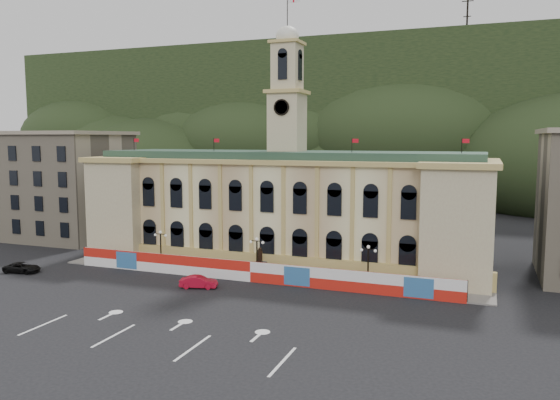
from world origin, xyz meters
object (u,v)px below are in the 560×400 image
at_px(black_suv, 22,268).
at_px(statue, 260,267).
at_px(red_sedan, 199,282).
at_px(lamp_center, 257,254).

bearing_deg(black_suv, statue, -81.70).
bearing_deg(black_suv, red_sedan, -95.38).
xyz_separation_m(red_sedan, black_suv, (-25.15, -1.65, -0.07)).
bearing_deg(lamp_center, red_sedan, -124.38).
distance_m(lamp_center, black_suv, 30.96).
distance_m(statue, lamp_center, 2.14).
xyz_separation_m(statue, black_suv, (-29.72, -9.33, -0.53)).
bearing_deg(lamp_center, statue, 90.00).
distance_m(red_sedan, black_suv, 25.21).
bearing_deg(statue, black_suv, -162.57).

